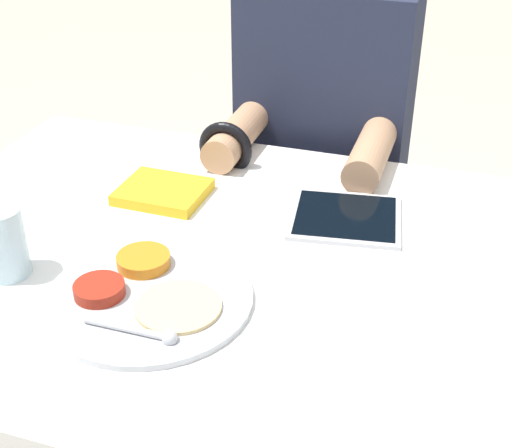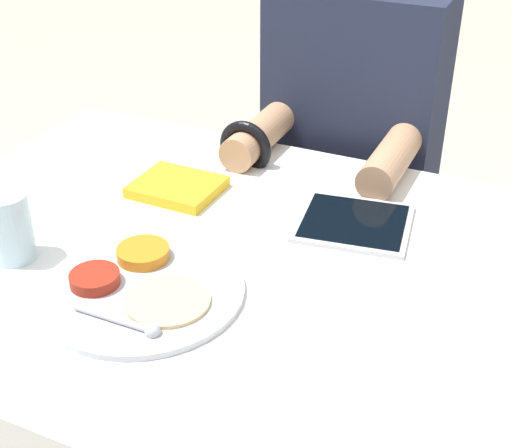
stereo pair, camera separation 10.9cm
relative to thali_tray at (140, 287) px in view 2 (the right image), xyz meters
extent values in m
cube|color=silver|center=(0.08, 0.14, -0.36)|extent=(1.17, 0.85, 0.70)
cylinder|color=#B7BABF|center=(0.00, 0.00, 0.00)|extent=(0.30, 0.30, 0.01)
cylinder|color=orange|center=(-0.04, 0.07, 0.01)|extent=(0.08, 0.08, 0.02)
cylinder|color=maroon|center=(-0.06, -0.02, 0.01)|extent=(0.07, 0.07, 0.02)
cylinder|color=#DBBC7F|center=(0.06, -0.02, 0.00)|extent=(0.12, 0.12, 0.01)
cylinder|color=#B7BABF|center=(0.01, -0.08, 0.01)|extent=(0.12, 0.01, 0.01)
sphere|color=#B7BABF|center=(0.07, -0.08, 0.01)|extent=(0.02, 0.02, 0.02)
cube|color=silver|center=(-0.11, 0.29, 0.00)|extent=(0.15, 0.13, 0.01)
cube|color=gold|center=(-0.11, 0.29, 0.00)|extent=(0.15, 0.13, 0.02)
cube|color=#B7B7BC|center=(0.22, 0.31, 0.00)|extent=(0.21, 0.20, 0.01)
cube|color=black|center=(0.22, 0.31, 0.00)|extent=(0.19, 0.18, 0.00)
cube|color=black|center=(0.09, 0.72, -0.49)|extent=(0.33, 0.22, 0.44)
cube|color=#1E2338|center=(0.09, 0.72, 0.01)|extent=(0.37, 0.20, 0.56)
cylinder|color=tan|center=(-0.04, 0.52, 0.03)|extent=(0.07, 0.24, 0.07)
cylinder|color=tan|center=(0.23, 0.52, 0.03)|extent=(0.07, 0.24, 0.07)
torus|color=black|center=(-0.04, 0.45, 0.03)|extent=(0.11, 0.02, 0.11)
cylinder|color=silver|center=(-0.23, 0.00, 0.05)|extent=(0.07, 0.07, 0.11)
camera|label=1|loc=(0.41, -0.74, 0.61)|focal=50.00mm
camera|label=2|loc=(0.51, -0.70, 0.61)|focal=50.00mm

